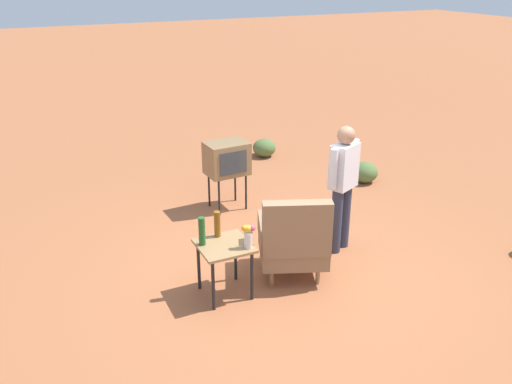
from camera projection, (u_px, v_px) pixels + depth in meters
The scene contains 10 objects.
ground_plane at pixel (289, 272), 6.40m from camera, with size 60.00×60.00×0.00m, color #A05B38.
armchair at pixel (294, 239), 6.12m from camera, with size 1.00×1.01×1.06m.
side_table at pixel (224, 252), 5.78m from camera, with size 0.56×0.56×0.62m.
tv_on_stand at pixel (227, 159), 7.80m from camera, with size 0.62×0.48×1.03m.
person_standing at pixel (343, 181), 6.57m from camera, with size 0.53×0.35×1.64m.
bottle_tall_amber at pixel (217, 224), 5.86m from camera, with size 0.07×0.07×0.30m, color brown.
bottle_wine_green at pixel (202, 231), 5.68m from camera, with size 0.07×0.07×0.32m, color #1E5623.
flower_vase at pixel (248, 235), 5.63m from camera, with size 0.15×0.10×0.27m.
shrub_near at pixel (264, 148), 10.20m from camera, with size 0.44×0.44×0.34m, color #516B38.
shrub_mid at pixel (364, 172), 9.00m from camera, with size 0.45×0.45×0.35m, color #516B38.
Camera 1 is at (2.72, 4.80, 3.40)m, focal length 37.50 mm.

